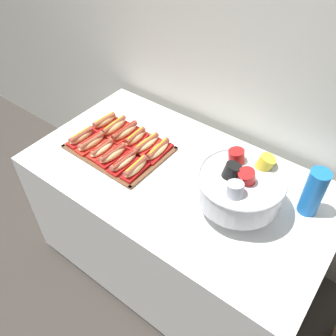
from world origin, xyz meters
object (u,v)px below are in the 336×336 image
hot_dog_4 (124,162)px  hot_dog_6 (104,122)px  cup_stack (313,192)px  serving_tray (119,148)px  hot_dog_8 (125,132)px  hot_dog_1 (91,143)px  hot_dog_0 (81,137)px  hot_dog_2 (102,149)px  hot_dog_9 (135,138)px  buffet_table (177,222)px  hot_dog_5 (136,168)px  hot_dog_10 (146,144)px  punch_bowl (240,185)px  hot_dog_11 (158,150)px  hot_dog_7 (114,127)px  hot_dog_3 (113,155)px

hot_dog_4 → hot_dog_6: hot_dog_6 is taller
hot_dog_4 → cup_stack: 0.85m
serving_tray → hot_dog_8: 0.10m
hot_dog_1 → hot_dog_0: bearing=178.9°
hot_dog_0 → hot_dog_8: size_ratio=0.86×
hot_dog_2 → hot_dog_9: 0.18m
buffet_table → hot_dog_5: size_ratio=8.92×
hot_dog_0 → cup_stack: cup_stack is taller
hot_dog_0 → hot_dog_2: 0.15m
hot_dog_2 → hot_dog_8: 0.17m
hot_dog_1 → cup_stack: 1.07m
buffet_table → hot_dog_4: (-0.24, -0.11, 0.40)m
hot_dog_4 → hot_dog_8: hot_dog_8 is taller
serving_tray → hot_dog_1: size_ratio=2.77×
hot_dog_10 → punch_bowl: bearing=-6.6°
serving_tray → hot_dog_6: hot_dog_6 is taller
hot_dog_8 → hot_dog_11: size_ratio=1.01×
hot_dog_7 → hot_dog_9: bearing=-1.1°
hot_dog_10 → cup_stack: (0.80, 0.11, 0.08)m
hot_dog_3 → cup_stack: size_ratio=0.77×
buffet_table → punch_bowl: punch_bowl is taller
hot_dog_7 → punch_bowl: bearing=-5.0°
hot_dog_1 → hot_dog_3: size_ratio=1.02×
hot_dog_0 → hot_dog_5: 0.38m
hot_dog_10 → punch_bowl: punch_bowl is taller
hot_dog_1 → hot_dog_2: size_ratio=1.11×
hot_dog_1 → cup_stack: cup_stack is taller
hot_dog_1 → hot_dog_10: size_ratio=0.97×
hot_dog_2 → cup_stack: cup_stack is taller
buffet_table → hot_dog_3: size_ratio=8.52×
hot_dog_11 → buffet_table: bearing=-17.5°
punch_bowl → hot_dog_8: bearing=174.6°
hot_dog_2 → hot_dog_10: bearing=46.6°
buffet_table → hot_dog_11: size_ratio=8.02×
serving_tray → hot_dog_10: bearing=35.2°
hot_dog_1 → punch_bowl: bearing=7.1°
hot_dog_6 → hot_dog_10: 0.30m
hot_dog_5 → hot_dog_10: (-0.07, 0.17, -0.00)m
hot_dog_4 → hot_dog_11: size_ratio=0.97×
serving_tray → hot_dog_4: size_ratio=2.73×
hot_dog_7 → punch_bowl: 0.79m
hot_dog_0 → hot_dog_8: bearing=46.6°
hot_dog_2 → hot_dog_9: bearing=64.5°
serving_tray → hot_dog_5: bearing=-24.9°
hot_dog_1 → hot_dog_7: 0.17m
buffet_table → hot_dog_0: hot_dog_0 is taller
hot_dog_6 → hot_dog_0: bearing=-91.1°
serving_tray → hot_dog_5: size_ratio=2.96×
hot_dog_11 → punch_bowl: bearing=-7.4°
hot_dog_2 → hot_dog_1: bearing=178.9°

